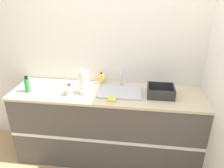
{
  "coord_description": "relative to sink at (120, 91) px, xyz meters",
  "views": [
    {
      "loc": [
        0.36,
        -1.96,
        2.08
      ],
      "look_at": [
        0.06,
        0.28,
        1.06
      ],
      "focal_mm": 35.0,
      "sensor_mm": 36.0,
      "label": 1
    }
  ],
  "objects": [
    {
      "name": "bottle_green",
      "position": [
        -1.07,
        -0.13,
        0.07
      ],
      "size": [
        0.06,
        0.06,
        0.2
      ],
      "color": "#2D8C3D",
      "rests_on": "counter_cabinet"
    },
    {
      "name": "sink",
      "position": [
        0.0,
        0.0,
        0.0
      ],
      "size": [
        0.5,
        0.36,
        0.22
      ],
      "color": "silver",
      "rests_on": "counter_cabinet"
    },
    {
      "name": "dish_rack",
      "position": [
        0.46,
        -0.02,
        0.02
      ],
      "size": [
        0.3,
        0.26,
        0.11
      ],
      "color": "#2D2D2D",
      "rests_on": "counter_cabinet"
    },
    {
      "name": "soap_dispenser",
      "position": [
        -0.26,
        0.22,
        0.05
      ],
      "size": [
        0.06,
        0.06,
        0.15
      ],
      "color": "gold",
      "rests_on": "counter_cabinet"
    },
    {
      "name": "counter_cabinet",
      "position": [
        -0.15,
        -0.01,
        -0.48
      ],
      "size": [
        2.27,
        0.64,
        0.94
      ],
      "color": "#514C47",
      "rests_on": "ground_plane"
    },
    {
      "name": "bottle_white_spray",
      "position": [
        -0.56,
        -0.15,
        0.05
      ],
      "size": [
        0.07,
        0.07,
        0.15
      ],
      "color": "white",
      "rests_on": "counter_cabinet"
    },
    {
      "name": "sponge",
      "position": [
        -0.07,
        -0.23,
        -0.0
      ],
      "size": [
        0.09,
        0.06,
        0.02
      ],
      "color": "yellow",
      "rests_on": "counter_cabinet"
    },
    {
      "name": "wall_right",
      "position": [
        1.0,
        -0.01,
        0.35
      ],
      "size": [
        0.06,
        2.61,
        2.6
      ],
      "color": "silver",
      "rests_on": "ground_plane"
    },
    {
      "name": "paper_towel_roll",
      "position": [
        -0.41,
        -0.09,
        0.12
      ],
      "size": [
        0.11,
        0.11,
        0.27
      ],
      "color": "#4C4C51",
      "rests_on": "counter_cabinet"
    },
    {
      "name": "wall_back",
      "position": [
        -0.15,
        0.32,
        0.35
      ],
      "size": [
        4.65,
        0.06,
        2.6
      ],
      "color": "silver",
      "rests_on": "ground_plane"
    }
  ]
}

